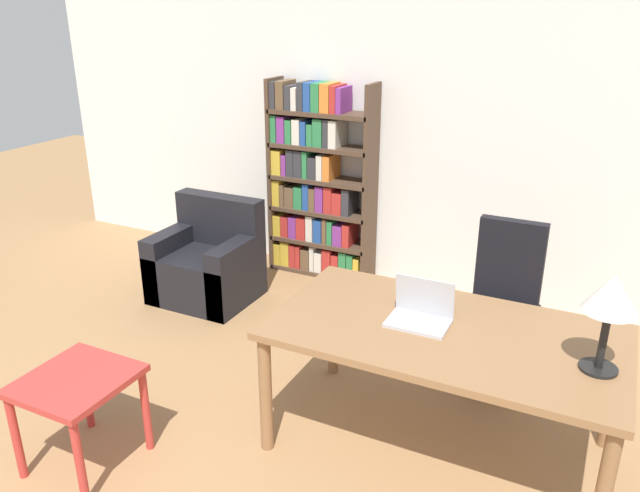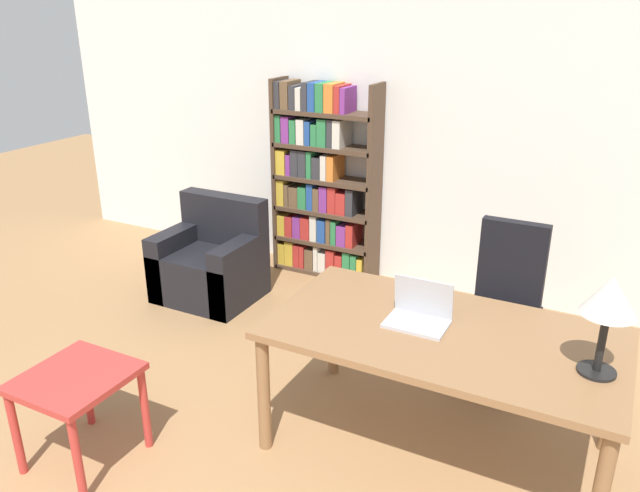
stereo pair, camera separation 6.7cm
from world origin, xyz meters
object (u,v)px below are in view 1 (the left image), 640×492
at_px(laptop, 420,313).
at_px(desk, 444,343).
at_px(table_lamp, 611,297).
at_px(office_chair, 501,312).
at_px(armchair, 208,265).
at_px(bookshelf, 316,186).
at_px(side_table_blue, 78,393).

bearing_deg(laptop, desk, -7.70).
xyz_separation_m(table_lamp, office_chair, (-0.60, 0.99, -0.67)).
distance_m(armchair, bookshelf, 1.17).
distance_m(office_chair, side_table_blue, 2.60).
height_order(office_chair, bookshelf, bookshelf).
bearing_deg(office_chair, desk, -98.16).
bearing_deg(armchair, side_table_blue, -72.57).
height_order(laptop, bookshelf, bookshelf).
height_order(office_chair, armchair, office_chair).
height_order(desk, table_lamp, table_lamp).
relative_size(laptop, table_lamp, 0.67).
bearing_deg(office_chair, laptop, -106.83).
bearing_deg(side_table_blue, armchair, 107.43).
bearing_deg(bookshelf, desk, -48.06).
bearing_deg(armchair, laptop, -24.98).
distance_m(desk, table_lamp, 0.86).
xyz_separation_m(office_chair, bookshelf, (-1.83, 0.96, 0.37)).
distance_m(desk, laptop, 0.20).
bearing_deg(office_chair, armchair, 178.28).
bearing_deg(bookshelf, table_lamp, -38.68).
bearing_deg(office_chair, bookshelf, 152.45).
bearing_deg(laptop, office_chair, 73.17).
distance_m(side_table_blue, armchair, 2.06).
distance_m(office_chair, armchair, 2.40).
bearing_deg(desk, table_lamp, -4.54).
xyz_separation_m(laptop, table_lamp, (0.88, -0.08, 0.32)).
height_order(desk, laptop, laptop).
relative_size(table_lamp, office_chair, 0.47).
bearing_deg(side_table_blue, laptop, 33.02).
xyz_separation_m(laptop, office_chair, (0.28, 0.91, -0.35)).
bearing_deg(laptop, side_table_blue, -146.98).
xyz_separation_m(laptop, bookshelf, (-1.55, 1.87, 0.02)).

